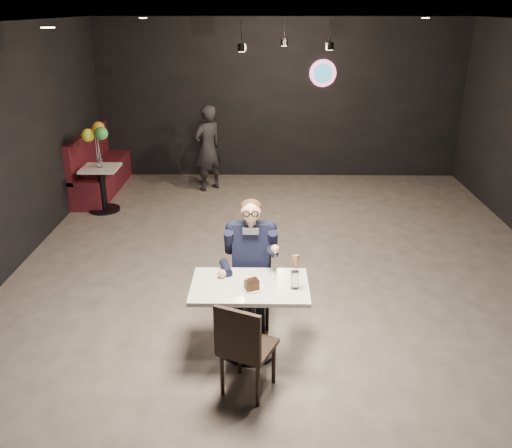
{
  "coord_description": "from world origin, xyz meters",
  "views": [
    {
      "loc": [
        -0.3,
        -6.02,
        3.17
      ],
      "look_at": [
        -0.37,
        -0.93,
        1.12
      ],
      "focal_mm": 38.0,
      "sensor_mm": 36.0,
      "label": 1
    }
  ],
  "objects_px": {
    "seated_man": "(251,262)",
    "booth_bench": "(100,162)",
    "chair_near": "(248,345)",
    "passerby": "(208,148)",
    "chair_far": "(251,284)",
    "sundae_glass": "(295,280)",
    "balloon_vase": "(100,163)",
    "main_table": "(250,319)",
    "side_table": "(103,190)"
  },
  "relations": [
    {
      "from": "seated_man",
      "to": "booth_bench",
      "type": "xyz_separation_m",
      "value": [
        -2.83,
        4.39,
        -0.17
      ]
    },
    {
      "from": "chair_near",
      "to": "booth_bench",
      "type": "bearing_deg",
      "value": 141.37
    },
    {
      "from": "booth_bench",
      "to": "passerby",
      "type": "bearing_deg",
      "value": 4.68
    },
    {
      "from": "chair_far",
      "to": "booth_bench",
      "type": "xyz_separation_m",
      "value": [
        -2.83,
        4.39,
        0.09
      ]
    },
    {
      "from": "booth_bench",
      "to": "sundae_glass",
      "type": "bearing_deg",
      "value": -57.02
    },
    {
      "from": "chair_near",
      "to": "balloon_vase",
      "type": "height_order",
      "value": "chair_near"
    },
    {
      "from": "main_table",
      "to": "booth_bench",
      "type": "relative_size",
      "value": 0.5
    },
    {
      "from": "balloon_vase",
      "to": "passerby",
      "type": "relative_size",
      "value": 0.09
    },
    {
      "from": "side_table",
      "to": "passerby",
      "type": "bearing_deg",
      "value": 35.3
    },
    {
      "from": "booth_bench",
      "to": "passerby",
      "type": "xyz_separation_m",
      "value": [
        1.94,
        0.16,
        0.23
      ]
    },
    {
      "from": "chair_far",
      "to": "balloon_vase",
      "type": "bearing_deg",
      "value": 126.69
    },
    {
      "from": "chair_near",
      "to": "side_table",
      "type": "bearing_deg",
      "value": 143.49
    },
    {
      "from": "chair_near",
      "to": "side_table",
      "type": "distance_m",
      "value": 5.16
    },
    {
      "from": "chair_far",
      "to": "side_table",
      "type": "distance_m",
      "value": 4.23
    },
    {
      "from": "booth_bench",
      "to": "passerby",
      "type": "distance_m",
      "value": 1.96
    },
    {
      "from": "seated_man",
      "to": "sundae_glass",
      "type": "height_order",
      "value": "seated_man"
    },
    {
      "from": "main_table",
      "to": "sundae_glass",
      "type": "xyz_separation_m",
      "value": [
        0.42,
        -0.06,
        0.46
      ]
    },
    {
      "from": "chair_near",
      "to": "sundae_glass",
      "type": "relative_size",
      "value": 5.45
    },
    {
      "from": "seated_man",
      "to": "passerby",
      "type": "distance_m",
      "value": 4.64
    },
    {
      "from": "seated_man",
      "to": "sundae_glass",
      "type": "relative_size",
      "value": 8.53
    },
    {
      "from": "main_table",
      "to": "seated_man",
      "type": "distance_m",
      "value": 0.65
    },
    {
      "from": "sundae_glass",
      "to": "side_table",
      "type": "relative_size",
      "value": 0.23
    },
    {
      "from": "seated_man",
      "to": "booth_bench",
      "type": "relative_size",
      "value": 0.65
    },
    {
      "from": "balloon_vase",
      "to": "booth_bench",
      "type": "bearing_deg",
      "value": 106.7
    },
    {
      "from": "seated_man",
      "to": "passerby",
      "type": "bearing_deg",
      "value": 101.07
    },
    {
      "from": "balloon_vase",
      "to": "passerby",
      "type": "xyz_separation_m",
      "value": [
        1.64,
        1.16,
        -0.04
      ]
    },
    {
      "from": "seated_man",
      "to": "passerby",
      "type": "height_order",
      "value": "passerby"
    },
    {
      "from": "balloon_vase",
      "to": "main_table",
      "type": "bearing_deg",
      "value": -57.33
    },
    {
      "from": "side_table",
      "to": "passerby",
      "type": "relative_size",
      "value": 0.46
    },
    {
      "from": "main_table",
      "to": "passerby",
      "type": "xyz_separation_m",
      "value": [
        -0.89,
        5.1,
        0.4
      ]
    },
    {
      "from": "chair_far",
      "to": "side_table",
      "type": "xyz_separation_m",
      "value": [
        -2.53,
        3.39,
        -0.1
      ]
    },
    {
      "from": "chair_near",
      "to": "passerby",
      "type": "height_order",
      "value": "passerby"
    },
    {
      "from": "seated_man",
      "to": "balloon_vase",
      "type": "height_order",
      "value": "seated_man"
    },
    {
      "from": "booth_bench",
      "to": "balloon_vase",
      "type": "distance_m",
      "value": 1.08
    },
    {
      "from": "sundae_glass",
      "to": "side_table",
      "type": "height_order",
      "value": "sundae_glass"
    },
    {
      "from": "booth_bench",
      "to": "main_table",
      "type": "bearing_deg",
      "value": -60.23
    },
    {
      "from": "balloon_vase",
      "to": "sundae_glass",
      "type": "bearing_deg",
      "value": -53.64
    },
    {
      "from": "chair_far",
      "to": "passerby",
      "type": "height_order",
      "value": "passerby"
    },
    {
      "from": "chair_near",
      "to": "main_table",
      "type": "bearing_deg",
      "value": 114.14
    },
    {
      "from": "main_table",
      "to": "side_table",
      "type": "height_order",
      "value": "main_table"
    },
    {
      "from": "chair_near",
      "to": "seated_man",
      "type": "height_order",
      "value": "seated_man"
    },
    {
      "from": "sundae_glass",
      "to": "passerby",
      "type": "height_order",
      "value": "passerby"
    },
    {
      "from": "seated_man",
      "to": "main_table",
      "type": "bearing_deg",
      "value": -90.0
    },
    {
      "from": "chair_near",
      "to": "passerby",
      "type": "bearing_deg",
      "value": 123.1
    },
    {
      "from": "main_table",
      "to": "chair_near",
      "type": "distance_m",
      "value": 0.56
    },
    {
      "from": "chair_far",
      "to": "seated_man",
      "type": "bearing_deg",
      "value": 0.0
    },
    {
      "from": "main_table",
      "to": "seated_man",
      "type": "xyz_separation_m",
      "value": [
        0.0,
        0.55,
        0.34
      ]
    },
    {
      "from": "seated_man",
      "to": "booth_bench",
      "type": "bearing_deg",
      "value": 122.77
    },
    {
      "from": "main_table",
      "to": "chair_far",
      "type": "xyz_separation_m",
      "value": [
        0.0,
        0.55,
        0.09
      ]
    },
    {
      "from": "sundae_glass",
      "to": "balloon_vase",
      "type": "distance_m",
      "value": 4.97
    }
  ]
}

